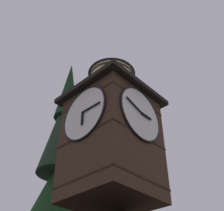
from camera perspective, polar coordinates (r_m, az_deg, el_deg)
The scene contains 2 objects.
clock_tower at distance 15.05m, azimuth -0.08°, elevation -4.47°, with size 4.41×4.41×9.01m.
pine_tree_behind at distance 19.28m, azimuth -10.91°, elevation -19.40°, with size 5.69×5.69×20.00m.
Camera 1 is at (11.32, 8.36, 1.98)m, focal length 47.43 mm.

